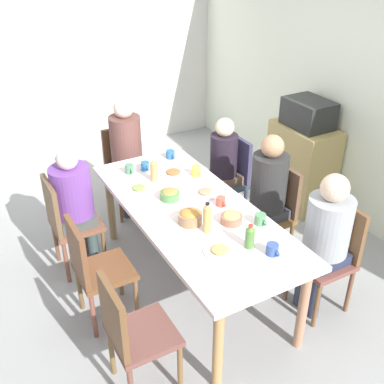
{
  "coord_description": "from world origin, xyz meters",
  "views": [
    {
      "loc": [
        2.68,
        -1.49,
        2.68
      ],
      "look_at": [
        0.0,
        0.0,
        0.91
      ],
      "focal_mm": 43.14,
      "sensor_mm": 36.0,
      "label": 1
    }
  ],
  "objects_px": {
    "cup_6": "(145,166)",
    "person_4": "(326,232)",
    "chair_6": "(94,267)",
    "person_1": "(222,164)",
    "microwave": "(308,113)",
    "chair_2": "(131,331)",
    "bottle_1": "(207,218)",
    "bowl_2": "(232,218)",
    "cup_0": "(129,169)",
    "side_cabinet": "(301,165)",
    "cup_1": "(171,155)",
    "bottle_2": "(250,237)",
    "cup_2": "(196,171)",
    "plate_0": "(139,189)",
    "cup_3": "(272,249)",
    "chair_1": "(230,176)",
    "person_3": "(74,198)",
    "bowl_0": "(190,217)",
    "plate_3": "(206,193)",
    "cup_5": "(260,219)",
    "bowl_1": "(170,194)",
    "cup_4": "(221,202)",
    "plate_1": "(220,251)",
    "plate_2": "(173,173)",
    "bottle_0": "(154,170)",
    "chair_3": "(67,220)",
    "chair_5": "(125,165)",
    "person_5": "(127,147)",
    "dining_table": "(192,217)"
  },
  "relations": [
    {
      "from": "cup_1",
      "to": "cup_3",
      "type": "relative_size",
      "value": 0.99
    },
    {
      "from": "chair_5",
      "to": "bottle_2",
      "type": "height_order",
      "value": "bottle_2"
    },
    {
      "from": "chair_2",
      "to": "bottle_1",
      "type": "xyz_separation_m",
      "value": [
        -0.39,
        0.77,
        0.37
      ]
    },
    {
      "from": "chair_2",
      "to": "cup_6",
      "type": "relative_size",
      "value": 8.07
    },
    {
      "from": "cup_5",
      "to": "microwave",
      "type": "height_order",
      "value": "microwave"
    },
    {
      "from": "cup_1",
      "to": "bottle_2",
      "type": "distance_m",
      "value": 1.53
    },
    {
      "from": "bowl_2",
      "to": "bottle_0",
      "type": "height_order",
      "value": "bottle_0"
    },
    {
      "from": "cup_4",
      "to": "side_cabinet",
      "type": "distance_m",
      "value": 1.67
    },
    {
      "from": "chair_1",
      "to": "person_3",
      "type": "height_order",
      "value": "person_3"
    },
    {
      "from": "chair_5",
      "to": "cup_5",
      "type": "bearing_deg",
      "value": 10.15
    },
    {
      "from": "bowl_2",
      "to": "cup_0",
      "type": "xyz_separation_m",
      "value": [
        -1.11,
        -0.36,
        0.0
      ]
    },
    {
      "from": "cup_6",
      "to": "person_4",
      "type": "bearing_deg",
      "value": 27.77
    },
    {
      "from": "cup_6",
      "to": "cup_5",
      "type": "bearing_deg",
      "value": 17.55
    },
    {
      "from": "person_5",
      "to": "bowl_2",
      "type": "xyz_separation_m",
      "value": [
        1.67,
        0.16,
        0.05
      ]
    },
    {
      "from": "bottle_0",
      "to": "bowl_0",
      "type": "bearing_deg",
      "value": -3.56
    },
    {
      "from": "bowl_1",
      "to": "cup_4",
      "type": "height_order",
      "value": "bowl_1"
    },
    {
      "from": "chair_5",
      "to": "bottle_1",
      "type": "xyz_separation_m",
      "value": [
        1.77,
        -0.06,
        0.37
      ]
    },
    {
      "from": "plate_3",
      "to": "cup_2",
      "type": "height_order",
      "value": "cup_2"
    },
    {
      "from": "chair_2",
      "to": "chair_5",
      "type": "relative_size",
      "value": 1.0
    },
    {
      "from": "chair_6",
      "to": "person_4",
      "type": "bearing_deg",
      "value": 65.57
    },
    {
      "from": "person_5",
      "to": "microwave",
      "type": "distance_m",
      "value": 1.87
    },
    {
      "from": "chair_5",
      "to": "bottle_1",
      "type": "distance_m",
      "value": 1.81
    },
    {
      "from": "person_4",
      "to": "bottle_2",
      "type": "distance_m",
      "value": 0.65
    },
    {
      "from": "plate_2",
      "to": "cup_5",
      "type": "bearing_deg",
      "value": 11.19
    },
    {
      "from": "cup_3",
      "to": "bowl_0",
      "type": "bearing_deg",
      "value": -153.83
    },
    {
      "from": "person_1",
      "to": "cup_6",
      "type": "relative_size",
      "value": 10.19
    },
    {
      "from": "side_cabinet",
      "to": "cup_1",
      "type": "bearing_deg",
      "value": -100.29
    },
    {
      "from": "person_1",
      "to": "person_3",
      "type": "relative_size",
      "value": 0.98
    },
    {
      "from": "plate_2",
      "to": "plate_3",
      "type": "distance_m",
      "value": 0.45
    },
    {
      "from": "person_1",
      "to": "microwave",
      "type": "xyz_separation_m",
      "value": [
        0.08,
        0.97,
        0.37
      ]
    },
    {
      "from": "cup_0",
      "to": "cup_2",
      "type": "height_order",
      "value": "cup_2"
    },
    {
      "from": "chair_1",
      "to": "cup_6",
      "type": "distance_m",
      "value": 0.93
    },
    {
      "from": "chair_1",
      "to": "bottle_2",
      "type": "xyz_separation_m",
      "value": [
        1.34,
        -0.73,
        0.34
      ]
    },
    {
      "from": "plate_3",
      "to": "cup_5",
      "type": "xyz_separation_m",
      "value": [
        0.58,
        0.13,
        0.03
      ]
    },
    {
      "from": "plate_0",
      "to": "cup_3",
      "type": "xyz_separation_m",
      "value": [
        1.24,
        0.44,
        0.03
      ]
    },
    {
      "from": "person_3",
      "to": "plate_1",
      "type": "distance_m",
      "value": 1.44
    },
    {
      "from": "dining_table",
      "to": "bottle_2",
      "type": "xyz_separation_m",
      "value": [
        0.63,
        0.1,
        0.16
      ]
    },
    {
      "from": "side_cabinet",
      "to": "plate_2",
      "type": "bearing_deg",
      "value": -88.38
    },
    {
      "from": "bowl_1",
      "to": "person_5",
      "type": "bearing_deg",
      "value": 175.79
    },
    {
      "from": "bowl_1",
      "to": "cup_4",
      "type": "relative_size",
      "value": 1.45
    },
    {
      "from": "cup_0",
      "to": "cup_3",
      "type": "height_order",
      "value": "cup_0"
    },
    {
      "from": "cup_0",
      "to": "bowl_2",
      "type": "bearing_deg",
      "value": 17.92
    },
    {
      "from": "plate_3",
      "to": "cup_5",
      "type": "distance_m",
      "value": 0.59
    },
    {
      "from": "microwave",
      "to": "bowl_0",
      "type": "bearing_deg",
      "value": -66.26
    },
    {
      "from": "chair_6",
      "to": "side_cabinet",
      "type": "bearing_deg",
      "value": 103.98
    },
    {
      "from": "chair_5",
      "to": "chair_6",
      "type": "distance_m",
      "value": 1.67
    },
    {
      "from": "bowl_1",
      "to": "cup_4",
      "type": "bearing_deg",
      "value": 46.61
    },
    {
      "from": "person_4",
      "to": "microwave",
      "type": "distance_m",
      "value": 1.68
    },
    {
      "from": "chair_3",
      "to": "cup_2",
      "type": "height_order",
      "value": "chair_3"
    },
    {
      "from": "bottle_2",
      "to": "side_cabinet",
      "type": "bearing_deg",
      "value": 128.17
    }
  ]
}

